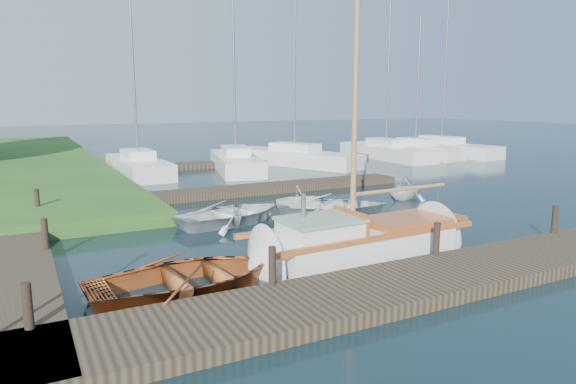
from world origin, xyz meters
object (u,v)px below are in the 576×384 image
sailboat (363,243)px  marina_boat_3 (295,156)px  tender_a (232,211)px  marina_boat_6 (415,150)px  mooring_post_0 (28,306)px  tender_b (300,196)px  mooring_post_1 (272,266)px  mooring_post_3 (555,219)px  marina_boat_7 (441,147)px  mooring_post_2 (437,239)px  marina_boat_2 (236,161)px  marina_boat_5 (386,151)px  mooring_post_5 (37,200)px  dinghy (189,272)px  marina_boat_0 (138,165)px  mooring_post_4 (45,234)px  tender_c (331,204)px  tender_d (406,186)px

sailboat → marina_boat_3: size_ratio=0.79×
tender_a → marina_boat_6: bearing=-68.7°
mooring_post_0 → tender_b: mooring_post_0 is taller
mooring_post_1 → tender_b: mooring_post_1 is taller
mooring_post_3 → marina_boat_7: size_ratio=0.07×
mooring_post_2 → marina_boat_2: size_ratio=0.07×
marina_boat_5 → sailboat: bearing=142.0°
mooring_post_5 → dinghy: 9.24m
tender_b → marina_boat_3: marina_boat_3 is taller
marina_boat_7 → marina_boat_0: bearing=83.5°
mooring_post_1 → tender_b: size_ratio=0.41×
mooring_post_4 → sailboat: (7.39, -3.50, -0.36)m
mooring_post_4 → tender_c: mooring_post_4 is taller
tender_d → tender_b: bearing=73.8°
tender_b → tender_d: 4.88m
tender_d → mooring_post_4: bearing=86.3°
mooring_post_0 → marina_boat_5: size_ratio=0.08×
tender_d → marina_boat_0: 14.88m
mooring_post_3 → marina_boat_3: (2.05, 19.37, -0.12)m
sailboat → mooring_post_3: bearing=-17.1°
mooring_post_1 → marina_boat_0: bearing=86.1°
tender_a → tender_d: bearing=-97.9°
tender_b → marina_boat_5: 18.35m
tender_a → marina_boat_5: bearing=-64.3°
mooring_post_3 → marina_boat_6: marina_boat_6 is taller
tender_c → tender_d: bearing=-50.8°
tender_b → tender_a: bearing=113.9°
sailboat → tender_c: size_ratio=2.47×
mooring_post_2 → dinghy: bearing=169.2°
sailboat → tender_b: sailboat is taller
mooring_post_2 → marina_boat_7: size_ratio=0.07×
tender_b → tender_c: 1.54m
tender_a → mooring_post_5: bearing=47.4°
tender_a → tender_b: size_ratio=2.00×
mooring_post_1 → dinghy: 1.83m
tender_b → marina_boat_6: (15.96, 11.70, 0.06)m
tender_c → mooring_post_2: bearing=-163.2°
marina_boat_0 → marina_boat_2: size_ratio=0.89×
mooring_post_3 → marina_boat_7: 24.72m
mooring_post_0 → marina_boat_7: (28.35, 19.76, -0.13)m
mooring_post_4 → mooring_post_5: size_ratio=1.00×
mooring_post_3 → mooring_post_5: 16.40m
mooring_post_4 → dinghy: (2.58, -3.87, -0.26)m
mooring_post_1 → mooring_post_5: same height
mooring_post_2 → marina_boat_2: marina_boat_2 is taller
tender_d → marina_boat_2: (-2.90, 11.60, 0.04)m
mooring_post_3 → mooring_post_5: size_ratio=1.00×
mooring_post_2 → tender_a: (-2.75, 6.63, -0.30)m
sailboat → marina_boat_7: bearing=39.6°
mooring_post_4 → dinghy: 4.66m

